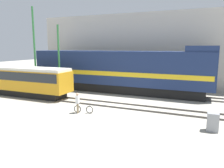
{
  "coord_description": "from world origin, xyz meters",
  "views": [
    {
      "loc": [
        7.04,
        -18.73,
        5.31
      ],
      "look_at": [
        -1.04,
        0.14,
        1.8
      ],
      "focal_mm": 35.0,
      "sensor_mm": 36.0,
      "label": 1
    }
  ],
  "objects_px": {
    "streetcar": "(22,79)",
    "utility_pole_center": "(59,59)",
    "bicycle": "(83,109)",
    "signal_box": "(213,122)",
    "freight_locomotive": "(118,71)",
    "utility_pole_left": "(35,49)",
    "person": "(78,101)"
  },
  "relations": [
    {
      "from": "person",
      "to": "utility_pole_left",
      "type": "distance_m",
      "value": 12.27
    },
    {
      "from": "streetcar",
      "to": "utility_pole_center",
      "type": "bearing_deg",
      "value": 45.79
    },
    {
      "from": "streetcar",
      "to": "utility_pole_left",
      "type": "height_order",
      "value": "utility_pole_left"
    },
    {
      "from": "streetcar",
      "to": "bicycle",
      "type": "relative_size",
      "value": 7.21
    },
    {
      "from": "bicycle",
      "to": "signal_box",
      "type": "bearing_deg",
      "value": -0.84
    },
    {
      "from": "freight_locomotive",
      "to": "utility_pole_center",
      "type": "height_order",
      "value": "utility_pole_center"
    },
    {
      "from": "freight_locomotive",
      "to": "streetcar",
      "type": "relative_size",
      "value": 1.83
    },
    {
      "from": "freight_locomotive",
      "to": "streetcar",
      "type": "bearing_deg",
      "value": -147.16
    },
    {
      "from": "freight_locomotive",
      "to": "signal_box",
      "type": "relative_size",
      "value": 17.69
    },
    {
      "from": "utility_pole_center",
      "to": "person",
      "type": "bearing_deg",
      "value": -44.63
    },
    {
      "from": "bicycle",
      "to": "freight_locomotive",
      "type": "bearing_deg",
      "value": 93.26
    },
    {
      "from": "streetcar",
      "to": "utility_pole_center",
      "type": "xyz_separation_m",
      "value": [
        2.83,
        2.91,
        2.09
      ]
    },
    {
      "from": "bicycle",
      "to": "utility_pole_center",
      "type": "height_order",
      "value": "utility_pole_center"
    },
    {
      "from": "utility_pole_center",
      "to": "utility_pole_left",
      "type": "bearing_deg",
      "value": 180.0
    },
    {
      "from": "freight_locomotive",
      "to": "bicycle",
      "type": "bearing_deg",
      "value": -86.74
    },
    {
      "from": "freight_locomotive",
      "to": "utility_pole_left",
      "type": "relative_size",
      "value": 2.13
    },
    {
      "from": "utility_pole_left",
      "to": "utility_pole_center",
      "type": "distance_m",
      "value": 3.68
    },
    {
      "from": "bicycle",
      "to": "signal_box",
      "type": "distance_m",
      "value": 9.54
    },
    {
      "from": "streetcar",
      "to": "person",
      "type": "height_order",
      "value": "streetcar"
    },
    {
      "from": "utility_pole_center",
      "to": "signal_box",
      "type": "bearing_deg",
      "value": -20.68
    },
    {
      "from": "bicycle",
      "to": "utility_pole_center",
      "type": "xyz_separation_m",
      "value": [
        -6.69,
        5.98,
        3.57
      ]
    },
    {
      "from": "bicycle",
      "to": "signal_box",
      "type": "xyz_separation_m",
      "value": [
        9.53,
        -0.14,
        0.29
      ]
    },
    {
      "from": "person",
      "to": "utility_pole_left",
      "type": "bearing_deg",
      "value": 147.64
    },
    {
      "from": "bicycle",
      "to": "signal_box",
      "type": "relative_size",
      "value": 1.34
    },
    {
      "from": "streetcar",
      "to": "utility_pole_center",
      "type": "relative_size",
      "value": 1.5
    },
    {
      "from": "freight_locomotive",
      "to": "bicycle",
      "type": "distance_m",
      "value": 9.18
    },
    {
      "from": "utility_pole_center",
      "to": "signal_box",
      "type": "height_order",
      "value": "utility_pole_center"
    },
    {
      "from": "freight_locomotive",
      "to": "utility_pole_left",
      "type": "distance_m",
      "value": 10.42
    },
    {
      "from": "person",
      "to": "streetcar",
      "type": "bearing_deg",
      "value": 160.09
    },
    {
      "from": "utility_pole_left",
      "to": "person",
      "type": "bearing_deg",
      "value": -32.36
    },
    {
      "from": "freight_locomotive",
      "to": "utility_pole_left",
      "type": "bearing_deg",
      "value": -163.3
    },
    {
      "from": "person",
      "to": "signal_box",
      "type": "bearing_deg",
      "value": 0.52
    }
  ]
}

